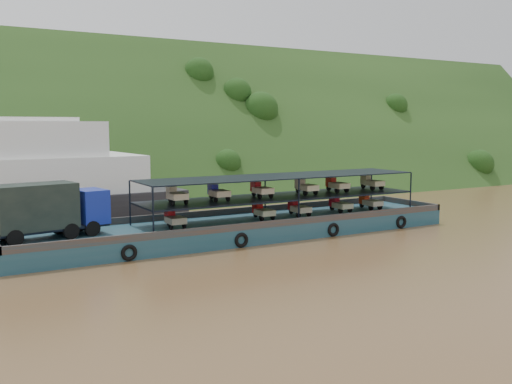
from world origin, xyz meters
TOP-DOWN VIEW (x-y plane):
  - ground at (0.00, 0.00)m, footprint 160.00×160.00m
  - hillside at (0.00, 36.00)m, footprint 140.00×39.60m
  - cargo_barge at (-5.43, 1.74)m, footprint 35.06×7.18m

SIDE VIEW (x-z plane):
  - ground at x=0.00m, z-range 0.00..0.00m
  - hillside at x=0.00m, z-range -19.80..19.80m
  - cargo_barge at x=-5.43m, z-range -1.21..3.61m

